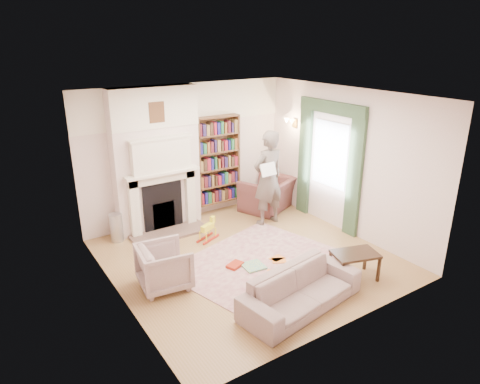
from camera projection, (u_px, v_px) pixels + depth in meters
floor at (248, 258)px, 7.49m from camera, size 4.50×4.50×0.00m
ceiling at (249, 95)px, 6.54m from camera, size 4.50×4.50×0.00m
wall_back at (187, 153)px, 8.78m from camera, size 4.50×0.00×4.50m
wall_front at (351, 231)px, 5.25m from camera, size 4.50×0.00×4.50m
wall_left at (113, 211)px, 5.86m from camera, size 0.00×4.50×4.50m
wall_right at (345, 161)px, 8.17m from camera, size 0.00×4.50×4.50m
fireplace at (157, 161)px, 8.25m from camera, size 1.70×0.58×2.80m
bookcase at (217, 160)px, 9.09m from camera, size 1.00×0.24×1.85m
window at (330, 155)px, 8.46m from camera, size 0.02×0.90×1.30m
curtain_left at (355, 176)px, 7.98m from camera, size 0.07×0.32×2.40m
curtain_right at (305, 159)px, 9.08m from camera, size 0.07×0.32×2.40m
pelmet at (332, 107)px, 8.12m from camera, size 0.09×1.70×0.24m
wall_sconce at (288, 124)px, 9.07m from camera, size 0.20×0.24×0.24m
rug at (258, 262)px, 7.33m from camera, size 3.13×2.70×0.01m
armchair_reading at (267, 194)px, 9.48m from camera, size 1.38×1.30×0.71m
armchair_left at (164, 267)px, 6.52m from camera, size 0.84×0.82×0.69m
sofa at (301, 290)px, 6.04m from camera, size 1.99×1.02×0.55m
man_reading at (268, 178)px, 8.57m from camera, size 0.75×0.52×1.95m
newspaper at (268, 169)px, 8.25m from camera, size 0.37×0.13×0.24m
coffee_table at (354, 266)px, 6.79m from camera, size 0.80×0.64×0.45m
paraffin_heater at (117, 227)px, 8.02m from camera, size 0.29×0.29×0.55m
rocking_horse at (208, 230)px, 8.08m from camera, size 0.52×0.37×0.42m
board_game at (253, 266)px, 7.17m from camera, size 0.38×0.38×0.03m
game_box_lid at (235, 265)px, 7.18m from camera, size 0.34×0.28×0.05m
comic_annuals at (276, 264)px, 7.24m from camera, size 0.68×0.61×0.02m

